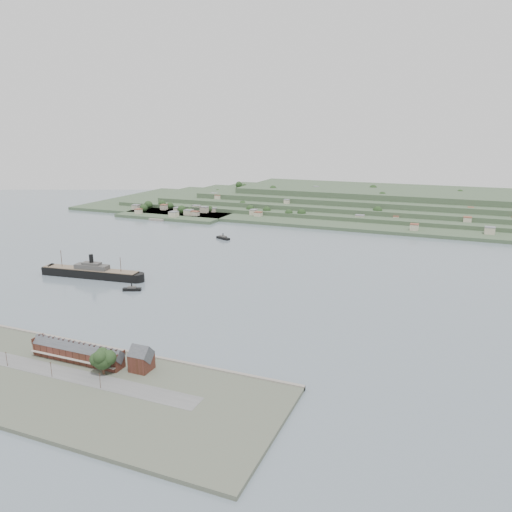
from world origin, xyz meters
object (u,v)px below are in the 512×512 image
at_px(steamship, 88,272).
at_px(fig_tree, 103,359).
at_px(terrace_row, 78,352).
at_px(tugboat, 132,289).
at_px(gabled_building, 141,359).

height_order(steamship, fig_tree, steamship).
relative_size(terrace_row, tugboat, 3.88).
bearing_deg(fig_tree, terrace_row, 162.07).
bearing_deg(gabled_building, fig_tree, -143.07).
distance_m(gabled_building, tugboat, 138.48).
bearing_deg(tugboat, terrace_row, -67.17).
xyz_separation_m(terrace_row, steamship, (-103.61, 129.35, -2.43)).
bearing_deg(fig_tree, tugboat, 120.21).
height_order(tugboat, fig_tree, fig_tree).
xyz_separation_m(gabled_building, fig_tree, (-15.02, -11.29, 2.37)).
height_order(gabled_building, tugboat, gabled_building).
distance_m(steamship, fig_tree, 186.02).
bearing_deg(steamship, tugboat, -16.21).
bearing_deg(fig_tree, steamship, 132.70).
distance_m(gabled_building, steamship, 188.77).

